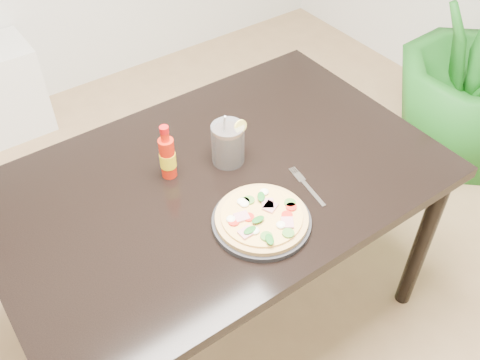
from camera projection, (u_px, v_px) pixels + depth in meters
dining_table at (219, 195)px, 1.73m from camera, size 1.40×0.90×0.75m
plate at (261, 221)px, 1.53m from camera, size 0.29×0.29×0.02m
pizza at (261, 217)px, 1.51m from camera, size 0.27×0.27×0.03m
hot_sauce_bottle at (167, 157)px, 1.63m from camera, size 0.05×0.05×0.19m
cola_cup at (228, 144)px, 1.69m from camera, size 0.11×0.11×0.20m
fork at (306, 185)px, 1.64m from camera, size 0.05×0.19×0.00m
plant_pot at (456, 136)px, 2.83m from camera, size 0.28×0.28×0.22m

